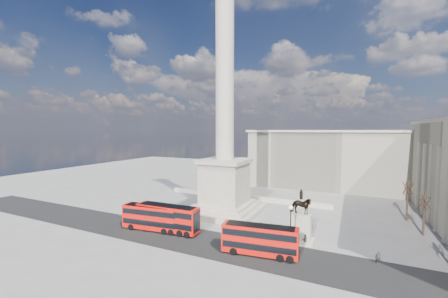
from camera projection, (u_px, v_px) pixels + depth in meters
ground at (213, 219)px, 51.28m from camera, size 180.00×180.00×0.00m
asphalt_road at (212, 244)px, 40.13m from camera, size 120.00×9.00×0.01m
nelsons_column at (225, 149)px, 54.89m from camera, size 14.00×14.00×49.85m
balustrade_wall at (244, 197)px, 65.68m from camera, size 40.00×0.60×1.10m
building_northeast at (340, 159)px, 78.27m from camera, size 51.00×17.00×16.60m
red_bus_a at (153, 217)px, 45.42m from camera, size 10.45×3.48×4.16m
red_bus_b at (168, 218)px, 44.75m from camera, size 10.96×2.95×4.41m
red_bus_c at (260, 240)px, 36.32m from camera, size 10.24×3.51×4.07m
victorian_lamp at (291, 225)px, 36.63m from camera, size 0.57×0.57×6.63m
equestrian_statue at (301, 224)px, 40.73m from camera, size 3.79×2.84×7.95m
bare_tree_mid at (425, 201)px, 42.93m from camera, size 1.88×1.88×7.12m
bare_tree_far at (408, 186)px, 50.05m from camera, size 1.97×1.97×8.06m
pedestrian_walking at (379, 258)px, 34.06m from camera, size 0.61×0.45×1.54m
pedestrian_standing at (305, 240)px, 39.61m from camera, size 0.96×0.88×1.61m
pedestrian_crossing at (261, 227)px, 44.73m from camera, size 0.56×1.01×1.63m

